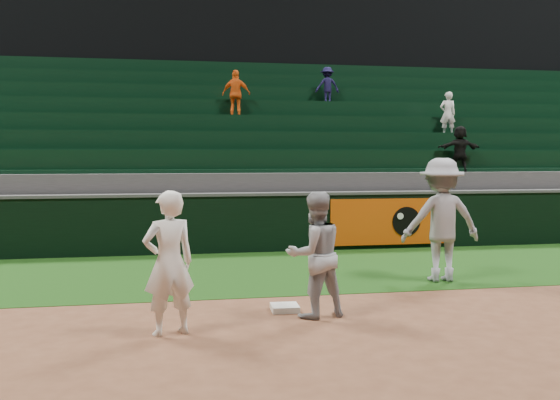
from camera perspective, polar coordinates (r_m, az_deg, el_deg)
The scene contains 9 objects.
ground at distance 8.24m, azimuth 2.23°, elevation -10.21°, with size 70.00×70.00×0.00m, color brown.
foul_grass at distance 11.11m, azimuth -1.19°, elevation -6.43°, with size 36.00×4.20×0.01m, color #12360D.
upper_deck at distance 25.61m, azimuth -6.57°, elevation 12.98°, with size 40.00×12.00×12.00m, color black.
first_base at distance 8.29m, azimuth 0.44°, elevation -9.83°, with size 0.35×0.35×0.08m, color white.
first_baseman at distance 7.18m, azimuth -10.14°, elevation -5.69°, with size 0.60×0.39×1.64m, color white.
baserunner at distance 7.86m, azimuth 3.21°, elevation -5.00°, with size 0.77×0.60×1.59m, color #A1A4AB.
base_coach at distance 10.37m, azimuth 14.52°, elevation -1.75°, with size 1.28×0.74×1.99m, color #9697A2.
field_wall at distance 13.18m, azimuth -2.62°, elevation -2.01°, with size 36.00×0.45×1.25m.
stadium_seating at distance 16.85m, azimuth -4.48°, elevation 2.95°, with size 36.00×5.95×4.85m.
Camera 1 is at (-1.76, -7.79, 2.04)m, focal length 40.00 mm.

